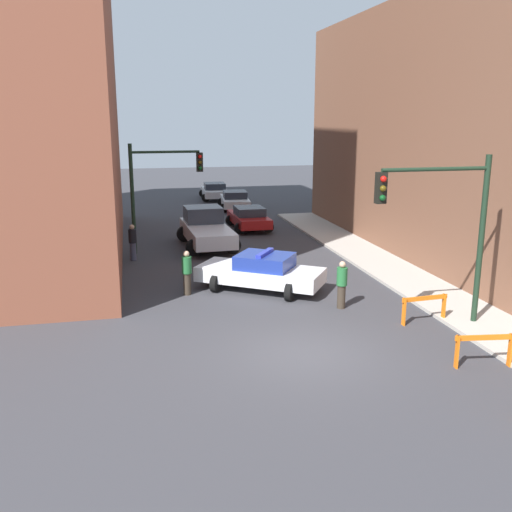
# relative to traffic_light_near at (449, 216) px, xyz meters

# --- Properties ---
(ground_plane) EXTENTS (120.00, 120.00, 0.00)m
(ground_plane) POSITION_rel_traffic_light_near_xyz_m (-4.73, -0.97, -3.53)
(ground_plane) COLOR #38383D
(sidewalk_right) EXTENTS (2.40, 44.00, 0.12)m
(sidewalk_right) POSITION_rel_traffic_light_near_xyz_m (1.47, -0.97, -3.47)
(sidewalk_right) COLOR #B2ADA3
(sidewalk_right) RESTS_ON ground_plane
(traffic_light_near) EXTENTS (3.64, 0.35, 5.20)m
(traffic_light_near) POSITION_rel_traffic_light_near_xyz_m (0.00, 0.00, 0.00)
(traffic_light_near) COLOR black
(traffic_light_near) RESTS_ON sidewalk_right
(traffic_light_far) EXTENTS (3.44, 0.35, 5.20)m
(traffic_light_far) POSITION_rel_traffic_light_near_xyz_m (-8.03, 12.09, -0.13)
(traffic_light_far) COLOR black
(traffic_light_far) RESTS_ON ground_plane
(police_car) EXTENTS (4.93, 4.17, 1.52)m
(police_car) POSITION_rel_traffic_light_near_xyz_m (-4.56, 5.05, -2.81)
(police_car) COLOR white
(police_car) RESTS_ON ground_plane
(white_truck) EXTENTS (2.79, 5.48, 1.90)m
(white_truck) POSITION_rel_traffic_light_near_xyz_m (-5.57, 12.98, -2.62)
(white_truck) COLOR silver
(white_truck) RESTS_ON ground_plane
(parked_car_near) EXTENTS (2.31, 4.32, 1.31)m
(parked_car_near) POSITION_rel_traffic_light_near_xyz_m (-2.51, 16.99, -2.86)
(parked_car_near) COLOR maroon
(parked_car_near) RESTS_ON ground_plane
(parked_car_mid) EXTENTS (2.53, 4.45, 1.31)m
(parked_car_mid) POSITION_rel_traffic_light_near_xyz_m (-1.99, 24.29, -2.86)
(parked_car_mid) COLOR silver
(parked_car_mid) RESTS_ON ground_plane
(parked_car_far) EXTENTS (2.41, 4.38, 1.31)m
(parked_car_far) POSITION_rel_traffic_light_near_xyz_m (-2.64, 29.60, -2.86)
(parked_car_far) COLOR silver
(parked_car_far) RESTS_ON ground_plane
(pedestrian_crossing) EXTENTS (0.49, 0.49, 1.66)m
(pedestrian_crossing) POSITION_rel_traffic_light_near_xyz_m (-7.36, 5.09, -2.67)
(pedestrian_crossing) COLOR #382D23
(pedestrian_crossing) RESTS_ON ground_plane
(pedestrian_corner) EXTENTS (0.48, 0.48, 1.66)m
(pedestrian_corner) POSITION_rel_traffic_light_near_xyz_m (-9.23, 10.81, -2.67)
(pedestrian_corner) COLOR #474C66
(pedestrian_corner) RESTS_ON ground_plane
(pedestrian_sidewalk) EXTENTS (0.48, 0.48, 1.66)m
(pedestrian_sidewalk) POSITION_rel_traffic_light_near_xyz_m (-2.36, 2.40, -2.67)
(pedestrian_sidewalk) COLOR #382D23
(pedestrian_sidewalk) RESTS_ON ground_plane
(barrier_mid) EXTENTS (1.59, 0.36, 0.90)m
(barrier_mid) POSITION_rel_traffic_light_near_xyz_m (-0.45, -2.90, -2.91)
(barrier_mid) COLOR orange
(barrier_mid) RESTS_ON ground_plane
(barrier_back) EXTENTS (1.60, 0.26, 0.90)m
(barrier_back) POSITION_rel_traffic_light_near_xyz_m (-0.33, 0.45, -2.91)
(barrier_back) COLOR orange
(barrier_back) RESTS_ON ground_plane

